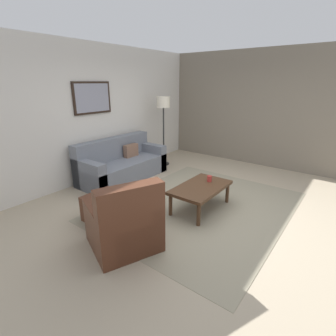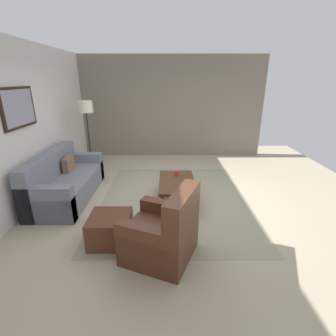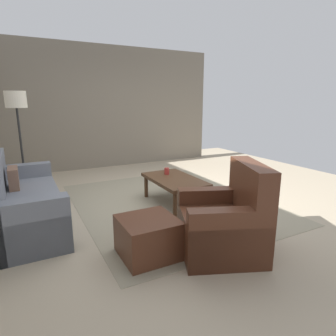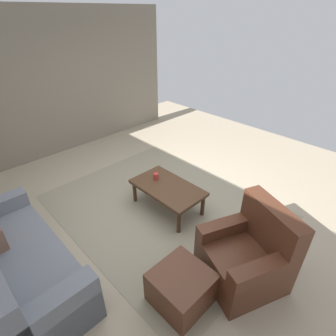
{
  "view_description": "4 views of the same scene",
  "coord_description": "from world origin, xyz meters",
  "px_view_note": "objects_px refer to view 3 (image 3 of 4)",
  "views": [
    {
      "loc": [
        -3.47,
        -1.97,
        2.04
      ],
      "look_at": [
        -0.27,
        0.49,
        0.67
      ],
      "focal_mm": 27.12,
      "sensor_mm": 36.0,
      "label": 1
    },
    {
      "loc": [
        -4.2,
        0.13,
        2.16
      ],
      "look_at": [
        -0.06,
        0.12,
        0.66
      ],
      "focal_mm": 26.3,
      "sensor_mm": 36.0,
      "label": 2
    },
    {
      "loc": [
        -3.72,
        1.98,
        1.55
      ],
      "look_at": [
        -0.21,
        0.14,
        0.62
      ],
      "focal_mm": 30.35,
      "sensor_mm": 36.0,
      "label": 3
    },
    {
      "loc": [
        -2.38,
        2.2,
        2.68
      ],
      "look_at": [
        -0.18,
        0.05,
        0.82
      ],
      "focal_mm": 27.91,
      "sensor_mm": 36.0,
      "label": 4
    }
  ],
  "objects_px": {
    "ottoman": "(148,237)",
    "lamp_standing": "(17,110)",
    "cup": "(167,171)",
    "couch_main": "(15,204)",
    "coffee_table": "(174,181)",
    "armchair_leather": "(228,224)"
  },
  "relations": [
    {
      "from": "couch_main",
      "to": "cup",
      "type": "height_order",
      "value": "couch_main"
    },
    {
      "from": "couch_main",
      "to": "lamp_standing",
      "type": "distance_m",
      "value": 1.75
    },
    {
      "from": "coffee_table",
      "to": "lamp_standing",
      "type": "height_order",
      "value": "lamp_standing"
    },
    {
      "from": "armchair_leather",
      "to": "coffee_table",
      "type": "relative_size",
      "value": 0.95
    },
    {
      "from": "couch_main",
      "to": "coffee_table",
      "type": "distance_m",
      "value": 2.17
    },
    {
      "from": "couch_main",
      "to": "lamp_standing",
      "type": "height_order",
      "value": "lamp_standing"
    },
    {
      "from": "coffee_table",
      "to": "cup",
      "type": "height_order",
      "value": "cup"
    },
    {
      "from": "couch_main",
      "to": "lamp_standing",
      "type": "xyz_separation_m",
      "value": [
        1.35,
        -0.15,
        1.11
      ]
    },
    {
      "from": "coffee_table",
      "to": "cup",
      "type": "relative_size",
      "value": 10.69
    },
    {
      "from": "couch_main",
      "to": "ottoman",
      "type": "distance_m",
      "value": 1.84
    },
    {
      "from": "armchair_leather",
      "to": "coffee_table",
      "type": "distance_m",
      "value": 1.53
    },
    {
      "from": "coffee_table",
      "to": "lamp_standing",
      "type": "relative_size",
      "value": 0.64
    },
    {
      "from": "ottoman",
      "to": "coffee_table",
      "type": "bearing_deg",
      "value": -38.87
    },
    {
      "from": "ottoman",
      "to": "lamp_standing",
      "type": "distance_m",
      "value": 3.18
    },
    {
      "from": "armchair_leather",
      "to": "ottoman",
      "type": "xyz_separation_m",
      "value": [
        0.31,
        0.77,
        -0.11
      ]
    },
    {
      "from": "couch_main",
      "to": "lamp_standing",
      "type": "relative_size",
      "value": 1.16
    },
    {
      "from": "armchair_leather",
      "to": "ottoman",
      "type": "height_order",
      "value": "armchair_leather"
    },
    {
      "from": "ottoman",
      "to": "cup",
      "type": "xyz_separation_m",
      "value": [
        1.47,
        -0.98,
        0.26
      ]
    },
    {
      "from": "couch_main",
      "to": "cup",
      "type": "xyz_separation_m",
      "value": [
        0.07,
        -2.17,
        0.16
      ]
    },
    {
      "from": "coffee_table",
      "to": "lamp_standing",
      "type": "bearing_deg",
      "value": 52.49
    },
    {
      "from": "couch_main",
      "to": "cup",
      "type": "bearing_deg",
      "value": -88.14
    },
    {
      "from": "ottoman",
      "to": "cup",
      "type": "distance_m",
      "value": 1.78
    }
  ]
}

